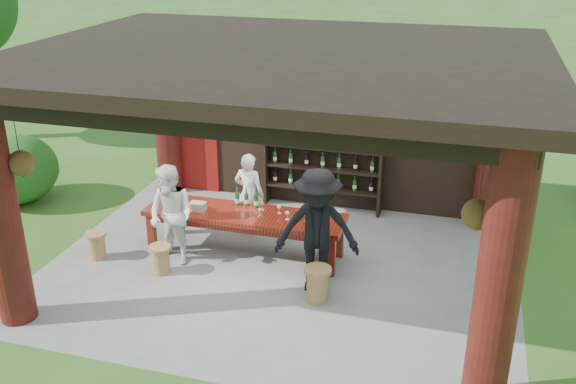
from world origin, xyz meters
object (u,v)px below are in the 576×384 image
(tasting_table, at_px, (245,219))
(stool_far_left, at_px, (97,245))
(wine_shelf, at_px, (323,159))
(napkin_basket, at_px, (198,206))
(stool_near_left, at_px, (161,259))
(guest_man, at_px, (317,231))
(guest_woman, at_px, (171,215))
(stool_near_right, at_px, (318,283))
(host, at_px, (249,194))

(tasting_table, height_order, stool_far_left, tasting_table)
(wine_shelf, distance_m, napkin_basket, 2.80)
(tasting_table, xyz_separation_m, stool_near_left, (-1.07, -0.98, -0.39))
(tasting_table, bearing_deg, wine_shelf, 69.56)
(tasting_table, relative_size, stool_far_left, 7.23)
(wine_shelf, xyz_separation_m, napkin_basket, (-1.58, -2.30, -0.20))
(tasting_table, relative_size, stool_near_left, 7.17)
(stool_near_left, relative_size, guest_man, 0.24)
(wine_shelf, xyz_separation_m, guest_woman, (-1.84, -2.76, -0.19))
(napkin_basket, bearing_deg, tasting_table, 9.49)
(stool_near_left, distance_m, guest_woman, 0.71)
(wine_shelf, bearing_deg, guest_man, -78.48)
(stool_near_right, distance_m, host, 2.55)
(wine_shelf, distance_m, tasting_table, 2.35)
(stool_near_left, bearing_deg, guest_man, 5.15)
(stool_near_right, xyz_separation_m, stool_far_left, (-3.81, 0.26, -0.04))
(stool_near_right, bearing_deg, guest_woman, 168.77)
(tasting_table, relative_size, guest_woman, 2.01)
(wine_shelf, xyz_separation_m, stool_near_left, (-1.88, -3.15, -0.77))
(stool_near_left, relative_size, host, 0.31)
(host, xyz_separation_m, napkin_basket, (-0.59, -0.89, 0.07))
(wine_shelf, bearing_deg, tasting_table, -110.44)
(host, xyz_separation_m, guest_man, (1.59, -1.51, 0.22))
(stool_near_right, relative_size, guest_woman, 0.32)
(stool_far_left, xyz_separation_m, host, (2.12, 1.59, 0.51))
(stool_near_left, bearing_deg, stool_near_right, -2.47)
(stool_near_right, xyz_separation_m, host, (-1.69, 1.85, 0.47))
(guest_woman, bearing_deg, host, 75.77)
(guest_woman, relative_size, napkin_basket, 6.39)
(tasting_table, distance_m, guest_woman, 1.20)
(tasting_table, bearing_deg, guest_woman, -150.37)
(stool_far_left, bearing_deg, napkin_basket, 24.68)
(stool_far_left, relative_size, guest_man, 0.24)
(guest_woman, distance_m, napkin_basket, 0.53)
(tasting_table, height_order, stool_near_right, tasting_table)
(stool_near_left, height_order, guest_man, guest_man)
(stool_far_left, bearing_deg, guest_woman, 10.99)
(stool_near_right, distance_m, stool_far_left, 3.82)
(tasting_table, xyz_separation_m, stool_far_left, (-2.30, -0.83, -0.39))
(stool_far_left, distance_m, guest_woman, 1.42)
(wine_shelf, distance_m, stool_near_right, 3.42)
(guest_woman, bearing_deg, tasting_table, 47.67)
(tasting_table, bearing_deg, host, 103.41)
(stool_far_left, bearing_deg, host, 36.89)
(guest_man, bearing_deg, stool_near_right, -85.60)
(host, bearing_deg, stool_near_left, 69.45)
(stool_near_left, height_order, stool_far_left, stool_near_left)
(tasting_table, distance_m, stool_near_left, 1.50)
(guest_woman, bearing_deg, napkin_basket, 78.41)
(wine_shelf, height_order, guest_woman, wine_shelf)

